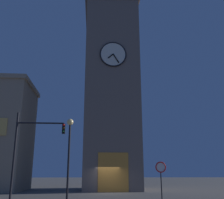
{
  "coord_description": "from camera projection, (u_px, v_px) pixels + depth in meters",
  "views": [
    {
      "loc": [
        1.56,
        27.26,
        1.87
      ],
      "look_at": [
        -0.78,
        -5.44,
        11.08
      ],
      "focal_mm": 42.19,
      "sensor_mm": 36.0,
      "label": 1
    }
  ],
  "objects": [
    {
      "name": "ground_plane",
      "position": [
        108.0,
        193.0,
        25.78
      ],
      "size": [
        200.0,
        200.0,
        0.0
      ],
      "primitive_type": "plane",
      "color": "#56544F"
    },
    {
      "name": "clocktower",
      "position": [
        111.0,
        91.0,
        34.35
      ],
      "size": [
        7.05,
        9.32,
        31.14
      ],
      "color": "#75665B",
      "rests_on": "ground_plane"
    },
    {
      "name": "traffic_signal_near",
      "position": [
        31.0,
        143.0,
        19.68
      ],
      "size": [
        3.71,
        0.41,
        6.36
      ],
      "color": "black",
      "rests_on": "ground_plane"
    },
    {
      "name": "street_lamp",
      "position": [
        69.0,
        144.0,
        17.67
      ],
      "size": [
        0.44,
        0.44,
        5.49
      ],
      "color": "black",
      "rests_on": "ground_plane"
    },
    {
      "name": "no_horn_sign",
      "position": [
        161.0,
        170.0,
        18.84
      ],
      "size": [
        0.78,
        0.14,
        2.69
      ],
      "color": "black",
      "rests_on": "ground_plane"
    }
  ]
}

